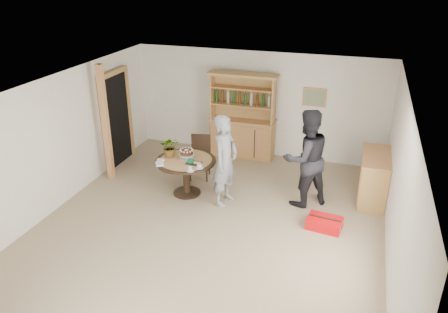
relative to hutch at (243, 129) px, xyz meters
The scene contains 17 objects.
ground 3.33m from the hutch, 84.71° to the right, with size 7.00×7.00×0.00m, color tan.
room_shell 3.41m from the hutch, 84.65° to the right, with size 6.04×7.04×2.52m.
doorway 2.94m from the hutch, 154.78° to the right, with size 0.13×1.10×2.18m.
pine_post 3.20m from the hutch, 139.62° to the right, with size 0.12×0.12×2.50m, color tan.
hutch is the anchor object (origin of this frame).
sideboard 3.29m from the hutch, 22.21° to the right, with size 0.54×1.26×0.94m.
dining_table 2.26m from the hutch, 104.05° to the right, with size 1.20×1.20×0.76m.
dining_chair 1.48m from the hutch, 112.44° to the right, with size 0.49×0.49×0.95m.
birthday_cake 2.22m from the hutch, 104.37° to the right, with size 0.30×0.30×0.20m.
flower_vase 2.34m from the hutch, 112.76° to the right, with size 0.38×0.33×0.42m, color #3F7233.
gift_tray 2.34m from the hutch, 98.21° to the right, with size 0.30×0.20×0.08m.
coffee_cup_a 2.48m from the hutch, 93.44° to the right, with size 0.15×0.15×0.09m.
coffee_cup_b 2.66m from the hutch, 95.81° to the right, with size 0.15×0.15×0.08m.
napkins 2.68m from the hutch, 110.94° to the right, with size 0.24×0.33×0.03m.
teen_boy 2.32m from the hutch, 82.51° to the right, with size 0.66×0.43×1.80m, color gray.
adult_person 2.56m from the hutch, 46.34° to the right, with size 0.93×0.73×1.92m, color black.
red_suitcase 3.51m from the hutch, 49.08° to the right, with size 0.64×0.47×0.21m.
Camera 1 is at (2.31, -6.18, 4.35)m, focal length 35.00 mm.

